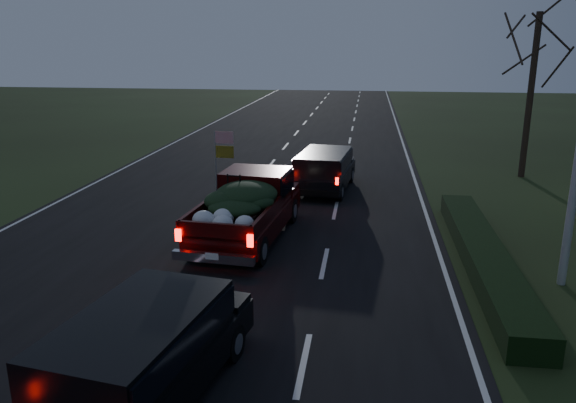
# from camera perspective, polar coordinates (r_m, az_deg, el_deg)

# --- Properties ---
(ground) EXTENTS (120.00, 120.00, 0.00)m
(ground) POSITION_cam_1_polar(r_m,az_deg,el_deg) (13.74, -12.49, -9.28)
(ground) COLOR black
(ground) RESTS_ON ground
(road_asphalt) EXTENTS (14.00, 120.00, 0.02)m
(road_asphalt) POSITION_cam_1_polar(r_m,az_deg,el_deg) (13.74, -12.49, -9.24)
(road_asphalt) COLOR black
(road_asphalt) RESTS_ON ground
(hedge_row) EXTENTS (1.00, 10.00, 0.60)m
(hedge_row) POSITION_cam_1_polar(r_m,az_deg,el_deg) (15.91, 19.19, -5.10)
(hedge_row) COLOR black
(hedge_row) RESTS_ON ground
(bare_tree_far) EXTENTS (3.60, 3.60, 7.00)m
(bare_tree_far) POSITION_cam_1_polar(r_m,az_deg,el_deg) (26.53, 23.80, 13.41)
(bare_tree_far) COLOR black
(bare_tree_far) RESTS_ON ground
(pickup_truck) EXTENTS (2.58, 5.69, 2.90)m
(pickup_truck) POSITION_cam_1_polar(r_m,az_deg,el_deg) (16.85, -4.15, -0.26)
(pickup_truck) COLOR #360707
(pickup_truck) RESTS_ON ground
(lead_suv) EXTENTS (2.33, 4.69, 1.30)m
(lead_suv) POSITION_cam_1_polar(r_m,az_deg,el_deg) (22.45, 3.71, 3.54)
(lead_suv) COLOR black
(lead_suv) RESTS_ON ground
(rear_suv) EXTENTS (2.65, 4.91, 1.34)m
(rear_suv) POSITION_cam_1_polar(r_m,az_deg,el_deg) (9.59, -14.58, -14.25)
(rear_suv) COLOR black
(rear_suv) RESTS_ON ground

